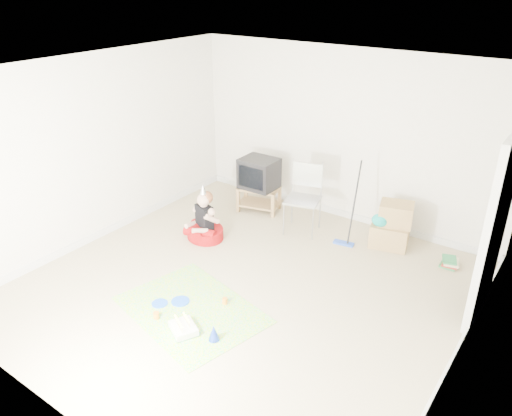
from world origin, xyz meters
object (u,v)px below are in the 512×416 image
Objects in this scene: tv_stand at (259,196)px; folding_chair at (303,200)px; crt_tv at (259,173)px; seated_woman at (205,226)px; birthday_cake at (183,329)px; cardboard_boxes at (392,226)px.

tv_stand is 1.00m from folding_chair.
crt_tv reaches higher than tv_stand.
crt_tv is 0.97m from folding_chair.
seated_woman reaches higher than tv_stand.
tv_stand is at bearing 110.18° from birthday_cake.
birthday_cake is at bearing -55.65° from seated_woman.
crt_tv reaches higher than birthday_cake.
folding_chair is 1.48m from seated_woman.
tv_stand is 1.31× the size of crt_tv.
seated_woman reaches higher than cardboard_boxes.
crt_tv is at bearing -176.63° from cardboard_boxes.
seated_woman is 2.12m from birthday_cake.
folding_chair is 1.62× the size of cardboard_boxes.
seated_woman is (-1.04, -0.99, -0.33)m from folding_chair.
birthday_cake is at bearing -69.82° from tv_stand.
crt_tv is 0.53× the size of folding_chair.
seated_woman reaches higher than birthday_cake.
cardboard_boxes reaches higher than tv_stand.
seated_woman is at bearing -149.49° from cardboard_boxes.
birthday_cake is (1.19, -1.75, -0.14)m from seated_woman.
birthday_cake is (0.15, -2.74, -0.47)m from folding_chair.
folding_chair is (0.94, -0.23, 0.27)m from tv_stand.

